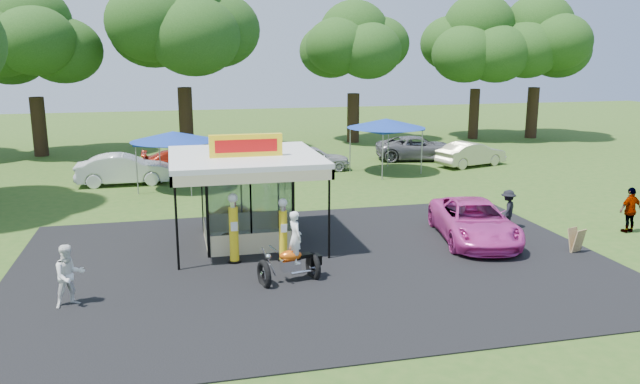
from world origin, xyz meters
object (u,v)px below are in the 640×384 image
(spectator_east_b, at_px, (630,210))
(motorcycle, at_px, (293,253))
(pink_sedan, at_px, (474,221))
(bg_car_e, at_px, (471,154))
(gas_station_kiosk, at_px, (246,197))
(spectator_west, at_px, (69,276))
(bg_car_c, at_px, (312,158))
(bg_car_a, at_px, (124,169))
(bg_car_d, at_px, (418,148))
(gas_pump_right, at_px, (283,231))
(gas_pump_left, at_px, (234,230))
(spectator_east_a, at_px, (508,210))
(a_frame_sign, at_px, (576,241))
(kiosk_car, at_px, (240,216))
(tent_west, at_px, (173,137))
(bg_car_b, at_px, (182,161))
(tent_east, at_px, (386,124))

(spectator_east_b, bearing_deg, motorcycle, 0.22)
(pink_sedan, bearing_deg, bg_car_e, 74.82)
(gas_station_kiosk, xyz_separation_m, spectator_west, (-5.56, -4.78, -0.88))
(bg_car_c, bearing_deg, pink_sedan, -171.15)
(bg_car_a, bearing_deg, bg_car_e, -88.69)
(bg_car_e, bearing_deg, bg_car_d, 21.81)
(gas_pump_right, xyz_separation_m, bg_car_e, (14.65, 15.12, -0.31))
(gas_pump_left, relative_size, spectator_east_a, 1.51)
(a_frame_sign, bearing_deg, bg_car_d, 65.83)
(kiosk_car, relative_size, bg_car_a, 0.56)
(a_frame_sign, xyz_separation_m, pink_sedan, (-2.88, 2.20, 0.31))
(spectator_east_a, bearing_deg, motorcycle, -23.38)
(tent_west, bearing_deg, spectator_east_b, -35.26)
(spectator_east_b, height_order, bg_car_b, spectator_east_b)
(gas_pump_right, xyz_separation_m, kiosk_car, (-0.97, 4.62, -0.59))
(bg_car_c, xyz_separation_m, bg_car_d, (7.71, 2.14, 0.01))
(a_frame_sign, relative_size, spectator_east_b, 0.48)
(spectator_east_b, bearing_deg, kiosk_car, -24.92)
(gas_pump_right, height_order, kiosk_car, gas_pump_right)
(a_frame_sign, distance_m, bg_car_c, 18.32)
(gas_pump_right, height_order, pink_sedan, gas_pump_right)
(gas_pump_left, relative_size, kiosk_car, 0.87)
(gas_pump_left, xyz_separation_m, spectator_east_b, (15.65, 0.05, -0.26))
(motorcycle, xyz_separation_m, bg_car_a, (-6.07, 16.41, -0.09))
(bg_car_a, bearing_deg, kiosk_car, -152.95)
(a_frame_sign, distance_m, bg_car_e, 17.18)
(kiosk_car, xyz_separation_m, pink_sedan, (8.43, -3.94, 0.28))
(kiosk_car, distance_m, tent_west, 8.65)
(gas_pump_left, bearing_deg, bg_car_a, 107.34)
(pink_sedan, xyz_separation_m, spectator_east_b, (6.54, -0.43, 0.15))
(bg_car_d, distance_m, tent_west, 16.79)
(motorcycle, relative_size, tent_west, 0.54)
(spectator_east_b, xyz_separation_m, tent_east, (-5.29, 14.10, 1.98))
(gas_pump_left, relative_size, tent_west, 0.56)
(bg_car_a, relative_size, bg_car_d, 0.89)
(bg_car_a, xyz_separation_m, bg_car_e, (20.75, 0.65, -0.07))
(tent_east, bearing_deg, a_frame_sign, -84.12)
(tent_east, bearing_deg, tent_west, -171.79)
(spectator_east_b, bearing_deg, bg_car_a, -43.92)
(gas_pump_right, bearing_deg, bg_car_a, 112.88)
(pink_sedan, distance_m, bg_car_c, 15.46)
(a_frame_sign, bearing_deg, motorcycle, 163.94)
(a_frame_sign, xyz_separation_m, spectator_east_a, (-0.83, 3.31, 0.36))
(gas_station_kiosk, bearing_deg, gas_pump_left, -107.20)
(motorcycle, distance_m, bg_car_e, 22.51)
(bg_car_c, bearing_deg, gas_pump_right, 162.01)
(bg_car_c, relative_size, tent_east, 0.98)
(spectator_east_a, bearing_deg, bg_car_e, -155.79)
(motorcycle, relative_size, bg_car_e, 0.51)
(spectator_east_b, bearing_deg, bg_car_e, -101.14)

